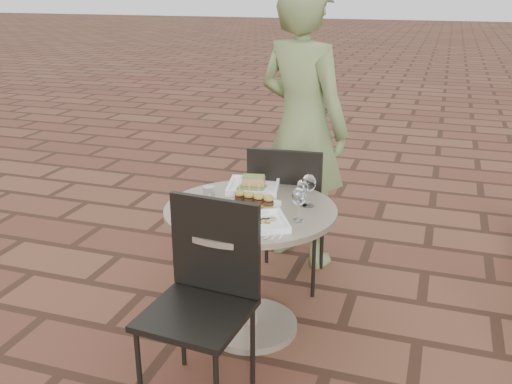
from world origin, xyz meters
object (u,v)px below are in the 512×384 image
(chair_near, at_px, (205,285))
(plate_salmon, at_px, (253,185))
(plate_sliders, at_px, (254,203))
(cafe_table, at_px, (251,250))
(chair_far, at_px, (287,206))
(diner, at_px, (302,128))
(plate_tuna, at_px, (259,222))

(chair_near, height_order, plate_salmon, chair_near)
(chair_near, distance_m, plate_sliders, 0.56)
(cafe_table, xyz_separation_m, chair_far, (0.05, 0.53, 0.07))
(chair_near, distance_m, diner, 1.54)
(chair_far, bearing_deg, plate_sliders, 82.29)
(diner, height_order, plate_salmon, diner)
(cafe_table, xyz_separation_m, plate_sliders, (0.02, -0.01, 0.28))
(plate_salmon, xyz_separation_m, plate_sliders, (0.10, -0.29, 0.01))
(diner, relative_size, plate_tuna, 5.36)
(chair_far, height_order, chair_near, same)
(plate_tuna, bearing_deg, chair_near, -114.62)
(plate_salmon, bearing_deg, plate_tuna, -68.27)
(cafe_table, distance_m, plate_tuna, 0.35)
(chair_near, distance_m, plate_tuna, 0.41)
(plate_salmon, bearing_deg, chair_near, -87.09)
(chair_near, relative_size, diner, 0.50)
(plate_sliders, bearing_deg, chair_far, 86.65)
(cafe_table, xyz_separation_m, diner, (0.03, 0.97, 0.45))
(plate_sliders, relative_size, plate_tuna, 0.69)
(diner, xyz_separation_m, plate_salmon, (-0.11, -0.69, -0.18))
(cafe_table, bearing_deg, plate_tuna, -60.47)
(plate_sliders, bearing_deg, diner, 89.53)
(chair_far, xyz_separation_m, plate_sliders, (-0.03, -0.54, 0.21))
(chair_far, xyz_separation_m, diner, (-0.02, 0.44, 0.38))
(chair_near, bearing_deg, plate_sliders, 88.09)
(chair_far, distance_m, plate_salmon, 0.35)
(chair_far, distance_m, chair_near, 1.06)
(chair_far, height_order, plate_salmon, chair_far)
(chair_near, xyz_separation_m, diner, (0.07, 1.49, 0.38))
(plate_salmon, height_order, plate_sliders, plate_sliders)
(plate_salmon, relative_size, plate_tuna, 0.96)
(cafe_table, height_order, plate_tuna, plate_tuna)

